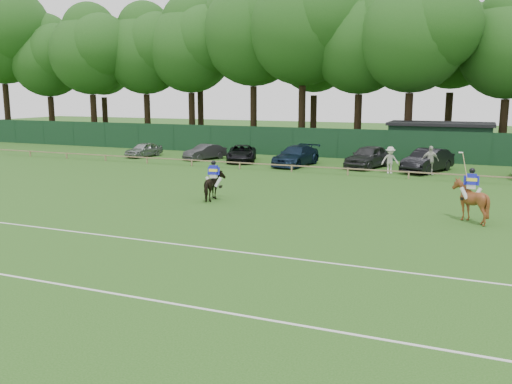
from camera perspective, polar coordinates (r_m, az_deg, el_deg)
The scene contains 18 objects.
ground at distance 20.76m, azimuth -4.47°, elevation -5.11°, with size 160.00×160.00×0.00m, color #1E4C14.
horse_dark at distance 28.17m, azimuth -4.46°, elevation 0.62°, with size 0.81×1.77×1.50m, color black.
horse_chestnut at distance 25.24m, azimuth 21.60°, elevation -0.87°, with size 1.48×1.67×1.84m, color brown.
sedan_silver at distance 47.91m, azimuth -11.74°, elevation 4.40°, with size 1.47×3.65×1.24m, color #919596.
sedan_grey at distance 45.21m, azimuth -5.40°, elevation 4.22°, with size 1.32×3.80×1.25m, color #313134.
suv_black at distance 43.63m, azimuth -1.53°, elevation 4.07°, with size 2.19×4.74×1.32m, color black.
sedan_navy at distance 41.37m, azimuth 4.22°, elevation 3.82°, with size 2.10×5.17×1.50m, color #101F33.
hatch_grey at distance 41.00m, azimuth 11.73°, elevation 3.67°, with size 1.95×4.85×1.65m, color #2F2F32.
estate_black at distance 39.86m, azimuth 17.61°, elevation 3.18°, with size 1.72×4.93×1.63m, color black.
spectator_left at distance 38.45m, azimuth 13.93°, elevation 3.28°, with size 1.20×0.69×1.85m, color beige.
spectator_mid at distance 38.44m, azimuth 17.85°, elevation 3.18°, with size 1.16×0.48×1.98m, color beige.
rider_dark at distance 28.05m, azimuth -4.49°, elevation 2.02°, with size 0.93×0.44×1.41m.
rider_chestnut at distance 25.09m, azimuth 21.72°, elevation 0.92°, with size 0.94×0.56×2.05m.
pitch_lines at distance 17.85m, azimuth -9.61°, elevation -7.85°, with size 60.00×5.10×0.01m.
pitch_rail at distance 37.29m, azimuth 8.15°, elevation 2.53°, with size 62.10×0.10×0.50m.
perimeter_fence at distance 45.91m, azimuth 11.00°, elevation 4.95°, with size 92.08×0.08×2.50m.
utility_shed at distance 48.06m, azimuth 18.79°, elevation 5.17°, with size 8.40×4.40×3.04m.
tree_row at distance 53.56m, azimuth 14.79°, elevation 4.23°, with size 96.00×12.00×21.00m, color #26561C, non-canonical shape.
Camera 1 is at (9.12, -17.79, 5.61)m, focal length 38.00 mm.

